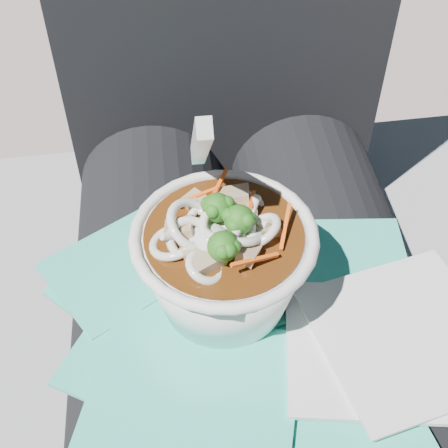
{
  "coord_description": "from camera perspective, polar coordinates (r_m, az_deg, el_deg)",
  "views": [
    {
      "loc": [
        -0.06,
        -0.32,
        1.04
      ],
      "look_at": [
        -0.03,
        -0.02,
        0.72
      ],
      "focal_mm": 50.0,
      "sensor_mm": 36.0,
      "label": 1
    }
  ],
  "objects": [
    {
      "name": "stone_ledge",
      "position": [
        0.94,
        0.7,
        -12.98
      ],
      "size": [
        1.02,
        0.54,
        0.45
      ],
      "primitive_type": "cube",
      "rotation": [
        0.0,
        0.0,
        0.04
      ],
      "color": "gray",
      "rests_on": "ground"
    },
    {
      "name": "lap",
      "position": [
        0.6,
        2.7,
        -10.48
      ],
      "size": [
        0.34,
        0.48,
        0.16
      ],
      "color": "black",
      "rests_on": "stone_ledge"
    },
    {
      "name": "napkins",
      "position": [
        0.49,
        14.52,
        -10.37
      ],
      "size": [
        0.18,
        0.16,
        0.01
      ],
      "color": "silver",
      "rests_on": "plastic_bag"
    },
    {
      "name": "person_body",
      "position": [
        0.63,
        1.59,
        -2.32
      ],
      "size": [
        0.34,
        0.94,
        1.01
      ],
      "color": "black",
      "rests_on": "ground"
    },
    {
      "name": "plastic_bag",
      "position": [
        0.5,
        1.41,
        -8.75
      ],
      "size": [
        0.32,
        0.38,
        0.02
      ],
      "color": "#2CBAA0",
      "rests_on": "lap"
    },
    {
      "name": "udon_bowl",
      "position": [
        0.46,
        -0.07,
        -3.03
      ],
      "size": [
        0.16,
        0.17,
        0.18
      ],
      "color": "white",
      "rests_on": "plastic_bag"
    }
  ]
}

